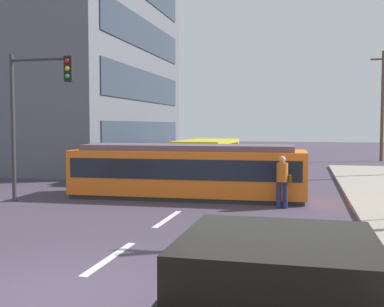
{
  "coord_description": "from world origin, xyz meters",
  "views": [
    {
      "loc": [
        3.74,
        -6.52,
        2.64
      ],
      "look_at": [
        -0.16,
        9.59,
        1.64
      ],
      "focal_mm": 43.79,
      "sensor_mm": 36.0,
      "label": 1
    }
  ],
  "objects_px": {
    "pedestrian_crossing": "(282,179)",
    "traffic_light_mast": "(36,100)",
    "streetcar_tram": "(188,170)",
    "parked_sedan_furthest": "(171,154)",
    "parked_sedan_mid": "(109,168)",
    "city_bus": "(207,154)",
    "parked_sedan_far": "(153,159)",
    "utility_pole_far": "(383,104)"
  },
  "relations": [
    {
      "from": "pedestrian_crossing",
      "to": "traffic_light_mast",
      "type": "bearing_deg",
      "value": -174.01
    },
    {
      "from": "streetcar_tram",
      "to": "parked_sedan_furthest",
      "type": "xyz_separation_m",
      "value": [
        -5.1,
        15.4,
        -0.38
      ]
    },
    {
      "from": "parked_sedan_mid",
      "to": "pedestrian_crossing",
      "type": "bearing_deg",
      "value": -33.39
    },
    {
      "from": "traffic_light_mast",
      "to": "pedestrian_crossing",
      "type": "bearing_deg",
      "value": 5.99
    },
    {
      "from": "city_bus",
      "to": "parked_sedan_furthest",
      "type": "height_order",
      "value": "city_bus"
    },
    {
      "from": "pedestrian_crossing",
      "to": "traffic_light_mast",
      "type": "xyz_separation_m",
      "value": [
        -8.17,
        -0.86,
        2.56
      ]
    },
    {
      "from": "parked_sedan_far",
      "to": "parked_sedan_furthest",
      "type": "distance_m",
      "value": 5.64
    },
    {
      "from": "parked_sedan_furthest",
      "to": "utility_pole_far",
      "type": "distance_m",
      "value": 15.93
    },
    {
      "from": "streetcar_tram",
      "to": "parked_sedan_furthest",
      "type": "distance_m",
      "value": 16.23
    },
    {
      "from": "traffic_light_mast",
      "to": "parked_sedan_mid",
      "type": "bearing_deg",
      "value": 91.38
    },
    {
      "from": "traffic_light_mast",
      "to": "utility_pole_far",
      "type": "xyz_separation_m",
      "value": [
        14.35,
        22.65,
        0.71
      ]
    },
    {
      "from": "parked_sedan_far",
      "to": "traffic_light_mast",
      "type": "xyz_separation_m",
      "value": [
        -0.07,
        -12.17,
        2.88
      ]
    },
    {
      "from": "city_bus",
      "to": "utility_pole_far",
      "type": "height_order",
      "value": "utility_pole_far"
    },
    {
      "from": "parked_sedan_far",
      "to": "parked_sedan_furthest",
      "type": "bearing_deg",
      "value": 94.65
    },
    {
      "from": "pedestrian_crossing",
      "to": "parked_sedan_furthest",
      "type": "height_order",
      "value": "pedestrian_crossing"
    },
    {
      "from": "parked_sedan_mid",
      "to": "parked_sedan_far",
      "type": "xyz_separation_m",
      "value": [
        0.22,
        5.82,
        -0.0
      ]
    },
    {
      "from": "parked_sedan_furthest",
      "to": "traffic_light_mast",
      "type": "relative_size",
      "value": 0.84
    },
    {
      "from": "traffic_light_mast",
      "to": "utility_pole_far",
      "type": "bearing_deg",
      "value": 57.65
    },
    {
      "from": "parked_sedan_far",
      "to": "traffic_light_mast",
      "type": "bearing_deg",
      "value": -90.31
    },
    {
      "from": "city_bus",
      "to": "parked_sedan_furthest",
      "type": "relative_size",
      "value": 1.43
    },
    {
      "from": "utility_pole_far",
      "to": "pedestrian_crossing",
      "type": "bearing_deg",
      "value": -105.82
    },
    {
      "from": "city_bus",
      "to": "traffic_light_mast",
      "type": "relative_size",
      "value": 1.2
    },
    {
      "from": "traffic_light_mast",
      "to": "parked_sedan_far",
      "type": "bearing_deg",
      "value": 89.69
    },
    {
      "from": "parked_sedan_far",
      "to": "parked_sedan_mid",
      "type": "bearing_deg",
      "value": -92.15
    },
    {
      "from": "pedestrian_crossing",
      "to": "parked_sedan_furthest",
      "type": "xyz_separation_m",
      "value": [
        -8.56,
        16.93,
        -0.32
      ]
    },
    {
      "from": "pedestrian_crossing",
      "to": "utility_pole_far",
      "type": "relative_size",
      "value": 0.21
    },
    {
      "from": "pedestrian_crossing",
      "to": "parked_sedan_far",
      "type": "relative_size",
      "value": 0.4
    },
    {
      "from": "parked_sedan_mid",
      "to": "traffic_light_mast",
      "type": "height_order",
      "value": "traffic_light_mast"
    },
    {
      "from": "pedestrian_crossing",
      "to": "traffic_light_mast",
      "type": "distance_m",
      "value": 8.61
    },
    {
      "from": "city_bus",
      "to": "parked_sedan_mid",
      "type": "xyz_separation_m",
      "value": [
        -3.82,
        -4.34,
        -0.44
      ]
    },
    {
      "from": "parked_sedan_furthest",
      "to": "utility_pole_far",
      "type": "relative_size",
      "value": 0.52
    },
    {
      "from": "parked_sedan_mid",
      "to": "parked_sedan_furthest",
      "type": "xyz_separation_m",
      "value": [
        -0.24,
        11.44,
        0.0
      ]
    },
    {
      "from": "traffic_light_mast",
      "to": "utility_pole_far",
      "type": "relative_size",
      "value": 0.63
    },
    {
      "from": "city_bus",
      "to": "parked_sedan_far",
      "type": "relative_size",
      "value": 1.47
    },
    {
      "from": "pedestrian_crossing",
      "to": "parked_sedan_furthest",
      "type": "bearing_deg",
      "value": 116.83
    },
    {
      "from": "pedestrian_crossing",
      "to": "utility_pole_far",
      "type": "distance_m",
      "value": 22.88
    },
    {
      "from": "city_bus",
      "to": "parked_sedan_mid",
      "type": "distance_m",
      "value": 5.8
    },
    {
      "from": "pedestrian_crossing",
      "to": "parked_sedan_far",
      "type": "bearing_deg",
      "value": 125.63
    },
    {
      "from": "parked_sedan_far",
      "to": "utility_pole_far",
      "type": "bearing_deg",
      "value": 36.27
    },
    {
      "from": "streetcar_tram",
      "to": "utility_pole_far",
      "type": "height_order",
      "value": "utility_pole_far"
    },
    {
      "from": "streetcar_tram",
      "to": "parked_sedan_far",
      "type": "height_order",
      "value": "streetcar_tram"
    },
    {
      "from": "city_bus",
      "to": "parked_sedan_mid",
      "type": "relative_size",
      "value": 1.41
    }
  ]
}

